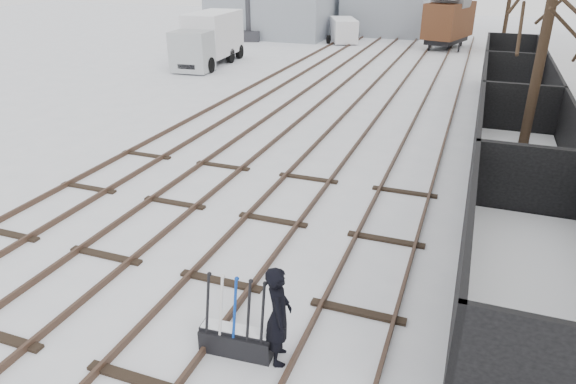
% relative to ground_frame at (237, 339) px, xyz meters
% --- Properties ---
extents(ground, '(120.00, 120.00, 0.00)m').
position_rel_ground_frame_xyz_m(ground, '(-1.25, 1.80, -0.28)').
color(ground, white).
rests_on(ground, ground).
extents(tracks, '(13.90, 52.00, 0.16)m').
position_rel_ground_frame_xyz_m(tracks, '(-1.25, 15.47, -0.21)').
color(tracks, black).
rests_on(tracks, ground).
extents(shed_left, '(10.00, 8.00, 4.10)m').
position_rel_ground_frame_xyz_m(shed_left, '(-14.25, 37.80, 1.76)').
color(shed_left, '#959DA8').
rests_on(shed_left, ground).
extents(shed_right, '(7.00, 6.00, 4.50)m').
position_rel_ground_frame_xyz_m(shed_right, '(-5.25, 41.80, 1.96)').
color(shed_right, '#959DA8').
rests_on(shed_right, ground).
extents(ground_frame, '(1.33, 0.51, 1.49)m').
position_rel_ground_frame_xyz_m(ground_frame, '(0.00, 0.00, 0.00)').
color(ground_frame, black).
rests_on(ground_frame, ground).
extents(worker, '(0.65, 0.79, 1.85)m').
position_rel_ground_frame_xyz_m(worker, '(0.75, 0.10, 0.64)').
color(worker, black).
rests_on(worker, ground).
extents(freight_wagon_a, '(2.57, 6.42, 2.62)m').
position_rel_ground_frame_xyz_m(freight_wagon_a, '(4.75, 2.27, 0.72)').
color(freight_wagon_a, black).
rests_on(freight_wagon_a, ground).
extents(freight_wagon_b, '(2.57, 6.42, 2.62)m').
position_rel_ground_frame_xyz_m(freight_wagon_b, '(4.75, 8.67, 0.72)').
color(freight_wagon_b, black).
rests_on(freight_wagon_b, ground).
extents(freight_wagon_c, '(2.57, 6.42, 2.62)m').
position_rel_ground_frame_xyz_m(freight_wagon_c, '(4.75, 15.07, 0.72)').
color(freight_wagon_c, black).
rests_on(freight_wagon_c, ground).
extents(freight_wagon_d, '(2.57, 6.42, 2.62)m').
position_rel_ground_frame_xyz_m(freight_wagon_d, '(4.75, 21.47, 0.72)').
color(freight_wagon_d, black).
rests_on(freight_wagon_d, ground).
extents(box_van_wagon, '(3.78, 5.31, 3.66)m').
position_rel_ground_frame_xyz_m(box_van_wagon, '(0.63, 35.51, 1.85)').
color(box_van_wagon, black).
rests_on(box_van_wagon, ground).
extents(lorry, '(2.68, 7.14, 3.18)m').
position_rel_ground_frame_xyz_m(lorry, '(-13.07, 23.39, 1.35)').
color(lorry, black).
rests_on(lorry, ground).
extents(panel_van, '(3.27, 4.53, 1.84)m').
position_rel_ground_frame_xyz_m(panel_van, '(-7.52, 35.88, 0.67)').
color(panel_van, silver).
rests_on(panel_van, ground).
extents(crane, '(2.31, 5.50, 9.21)m').
position_rel_ground_frame_xyz_m(crane, '(-15.03, 34.08, 2.14)').
color(crane, '#2F2F34').
rests_on(crane, ground).
extents(tree_near, '(0.30, 0.30, 5.81)m').
position_rel_ground_frame_xyz_m(tree_near, '(4.93, 10.52, 2.62)').
color(tree_near, black).
rests_on(tree_near, ground).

